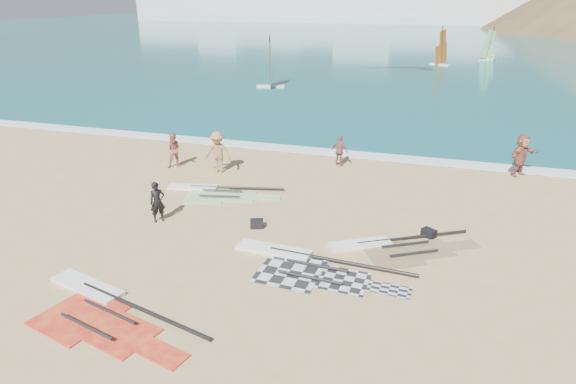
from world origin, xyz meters
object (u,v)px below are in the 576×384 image
(beachgoer_back, at_px, (340,151))
(beachgoer_right, at_px, (521,155))
(gear_bag_near, at_px, (257,224))
(rig_red, at_px, (100,308))
(person_wetsuit, at_px, (157,202))
(beachgoer_left, at_px, (175,151))
(rig_orange, at_px, (392,247))
(gear_bag_far, at_px, (429,233))
(rig_green, at_px, (213,192))
(rig_grey, at_px, (303,264))
(beachgoer_mid, at_px, (218,152))

(beachgoer_back, height_order, beachgoer_right, beachgoer_right)
(gear_bag_near, distance_m, beachgoer_back, 7.79)
(rig_red, relative_size, beachgoer_back, 3.71)
(person_wetsuit, bearing_deg, beachgoer_left, 67.50)
(rig_red, distance_m, gear_bag_near, 6.25)
(rig_orange, bearing_deg, gear_bag_near, 147.42)
(beachgoer_right, bearing_deg, person_wetsuit, 166.18)
(person_wetsuit, bearing_deg, gear_bag_far, -36.37)
(rig_red, bearing_deg, rig_green, 108.64)
(rig_grey, bearing_deg, beachgoer_right, 59.04)
(gear_bag_far, xyz_separation_m, beachgoer_right, (3.74, 7.64, 0.84))
(beachgoer_left, bearing_deg, rig_green, -68.45)
(beachgoer_left, distance_m, beachgoer_mid, 2.31)
(gear_bag_near, distance_m, beachgoer_mid, 6.28)
(person_wetsuit, xyz_separation_m, beachgoer_back, (5.10, 8.19, -0.00))
(rig_green, relative_size, gear_bag_far, 11.04)
(rig_red, bearing_deg, beachgoer_right, 64.61)
(beachgoer_right, bearing_deg, beachgoer_back, 138.88)
(rig_grey, distance_m, person_wetsuit, 6.17)
(rig_green, bearing_deg, beachgoer_right, 13.53)
(rig_red, xyz_separation_m, gear_bag_near, (2.24, 5.83, 0.10))
(rig_orange, xyz_separation_m, person_wetsuit, (-8.47, -0.40, 0.72))
(rig_green, height_order, beachgoer_left, beachgoer_left)
(rig_green, xyz_separation_m, beachgoer_left, (-3.15, 2.48, 0.81))
(rig_grey, distance_m, beachgoer_left, 11.01)
(gear_bag_far, relative_size, beachgoer_left, 0.27)
(person_wetsuit, xyz_separation_m, beachgoer_mid, (-0.13, 5.51, 0.23))
(rig_red, xyz_separation_m, person_wetsuit, (-1.40, 5.27, 0.72))
(beachgoer_right, bearing_deg, rig_grey, -173.04)
(rig_grey, relative_size, beachgoer_mid, 2.93)
(gear_bag_far, xyz_separation_m, beachgoer_mid, (-9.71, 3.87, 0.86))
(gear_bag_near, xyz_separation_m, beachgoer_right, (9.68, 8.72, 0.84))
(beachgoer_mid, height_order, beachgoer_back, beachgoer_mid)
(beachgoer_left, height_order, beachgoer_back, beachgoer_left)
(beachgoer_left, height_order, beachgoer_mid, beachgoer_mid)
(rig_orange, bearing_deg, rig_green, 130.21)
(person_wetsuit, height_order, beachgoer_right, beachgoer_right)
(rig_orange, bearing_deg, person_wetsuit, 152.08)
(beachgoer_left, bearing_deg, rig_red, -100.73)
(rig_grey, xyz_separation_m, beachgoer_back, (-0.84, 9.71, 0.71))
(gear_bag_far, bearing_deg, rig_red, -139.80)
(gear_bag_near, xyz_separation_m, beachgoer_back, (1.46, 7.63, 0.61))
(person_wetsuit, bearing_deg, gear_bag_near, -37.27)
(person_wetsuit, relative_size, beachgoer_right, 0.78)
(beachgoer_back, bearing_deg, rig_red, 96.54)
(gear_bag_near, distance_m, gear_bag_far, 6.04)
(rig_grey, height_order, gear_bag_far, gear_bag_far)
(rig_green, xyz_separation_m, beachgoer_right, (12.61, 6.19, 0.94))
(rig_orange, height_order, beachgoer_mid, beachgoer_mid)
(beachgoer_mid, bearing_deg, rig_orange, -34.29)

